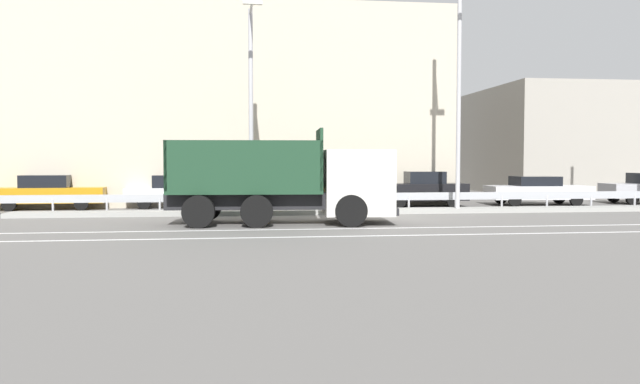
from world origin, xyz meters
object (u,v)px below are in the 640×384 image
at_px(street_lamp_2, 461,72).
at_px(parked_car_4, 422,189).
at_px(dump_truck, 310,186).
at_px(street_lamp_1, 251,100).
at_px(median_road_sign, 196,185).
at_px(parked_car_1, 50,192).
at_px(parked_car_3, 291,192).
at_px(parked_car_5, 537,190).
at_px(parked_car_2, 179,191).

relative_size(street_lamp_2, parked_car_4, 2.52).
distance_m(dump_truck, street_lamp_1, 5.22).
height_order(median_road_sign, parked_car_4, median_road_sign).
bearing_deg(street_lamp_1, street_lamp_2, -0.94).
bearing_deg(street_lamp_1, parked_car_4, 24.59).
distance_m(parked_car_1, parked_car_3, 10.61).
distance_m(median_road_sign, parked_car_5, 16.30).
xyz_separation_m(median_road_sign, parked_car_2, (-1.04, 4.18, -0.43)).
height_order(street_lamp_2, parked_car_5, street_lamp_2).
distance_m(dump_truck, street_lamp_2, 8.61).
bearing_deg(parked_car_2, parked_car_5, 89.42).
bearing_deg(parked_car_5, street_lamp_2, -50.73).
bearing_deg(parked_car_4, street_lamp_1, 115.29).
distance_m(median_road_sign, parked_car_2, 4.33).
relative_size(street_lamp_2, parked_car_2, 2.16).
relative_size(street_lamp_1, parked_car_5, 1.65).
distance_m(median_road_sign, parked_car_4, 10.73).
bearing_deg(parked_car_5, dump_truck, -55.12).
xyz_separation_m(median_road_sign, parked_car_1, (-6.57, 3.82, -0.42)).
distance_m(median_road_sign, street_lamp_2, 11.52).
height_order(parked_car_2, parked_car_4, parked_car_4).
bearing_deg(parked_car_5, parked_car_1, -87.69).
height_order(street_lamp_2, parked_car_1, street_lamp_2).
bearing_deg(parked_car_3, parked_car_2, 87.76).
distance_m(street_lamp_2, parked_car_2, 13.40).
xyz_separation_m(street_lamp_1, parked_car_2, (-3.20, 4.30, -3.75)).
height_order(dump_truck, street_lamp_1, street_lamp_1).
relative_size(street_lamp_2, parked_car_5, 2.11).
relative_size(street_lamp_1, street_lamp_2, 0.78).
bearing_deg(parked_car_1, parked_car_3, 89.95).
bearing_deg(parked_car_1, parked_car_4, 87.06).
height_order(dump_truck, median_road_sign, dump_truck).
xyz_separation_m(street_lamp_1, parked_car_4, (7.97, 3.65, -3.68)).
xyz_separation_m(dump_truck, street_lamp_1, (-1.93, 3.62, 3.22)).
distance_m(street_lamp_2, parked_car_1, 18.32).
bearing_deg(parked_car_2, median_road_sign, 15.17).
relative_size(parked_car_3, parked_car_5, 0.80).
xyz_separation_m(street_lamp_2, parked_car_3, (-6.55, 4.43, -5.02)).
bearing_deg(dump_truck, street_lamp_1, -148.56).
height_order(parked_car_3, parked_car_4, parked_car_4).
height_order(street_lamp_2, parked_car_2, street_lamp_2).
height_order(street_lamp_1, parked_car_1, street_lamp_1).
distance_m(dump_truck, parked_car_2, 9.46).
distance_m(parked_car_3, parked_car_4, 6.13).
xyz_separation_m(parked_car_3, parked_car_4, (6.10, -0.64, 0.11)).
height_order(street_lamp_1, street_lamp_2, street_lamp_2).
height_order(median_road_sign, parked_car_5, median_road_sign).
height_order(street_lamp_2, parked_car_4, street_lamp_2).
bearing_deg(street_lamp_1, dump_truck, -61.97).
relative_size(parked_car_1, parked_car_3, 1.23).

